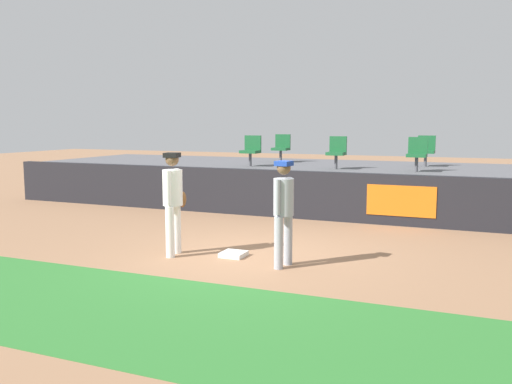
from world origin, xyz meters
TOP-DOWN VIEW (x-y plane):
  - ground_plane at (0.00, 0.00)m, footprint 60.00×60.00m
  - grass_foreground_strip at (0.00, -3.09)m, footprint 18.00×2.80m
  - first_base at (-0.27, -0.14)m, footprint 0.40×0.40m
  - player_fielder_home at (-1.27, -0.43)m, footprint 0.39×0.57m
  - player_runner_visitor at (0.74, -0.43)m, footprint 0.37×0.47m
  - field_wall at (0.01, 3.91)m, footprint 18.00×0.26m
  - bleacher_platform at (0.00, 6.48)m, footprint 18.00×4.80m
  - seat_back_left at (-2.07, 7.15)m, footprint 0.47×0.44m
  - seat_front_left at (-2.30, 5.35)m, footprint 0.48×0.44m
  - seat_front_right at (2.11, 5.35)m, footprint 0.46×0.44m
  - seat_back_right at (2.14, 7.15)m, footprint 0.47×0.44m
  - seat_front_center at (0.11, 5.35)m, footprint 0.45×0.44m

SIDE VIEW (x-z plane):
  - ground_plane at x=0.00m, z-range 0.00..0.00m
  - grass_foreground_strip at x=0.00m, z-range 0.00..0.01m
  - first_base at x=-0.27m, z-range 0.00..0.08m
  - bleacher_platform at x=0.00m, z-range 0.00..1.10m
  - field_wall at x=0.01m, z-range 0.00..1.14m
  - player_runner_visitor at x=0.74m, z-range 0.13..1.82m
  - player_fielder_home at x=-1.27m, z-range 0.14..1.91m
  - seat_front_center at x=0.11m, z-range 1.15..1.99m
  - seat_front_right at x=2.11m, z-range 1.15..1.99m
  - seat_back_right at x=2.14m, z-range 1.15..1.99m
  - seat_back_left at x=-2.07m, z-range 1.15..1.99m
  - seat_front_left at x=-2.30m, z-range 1.15..1.99m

